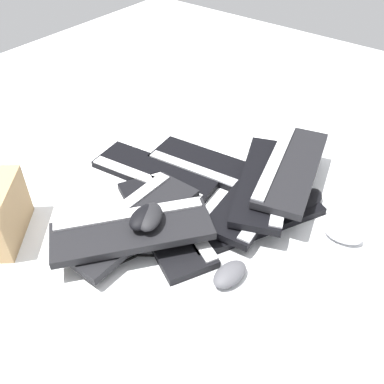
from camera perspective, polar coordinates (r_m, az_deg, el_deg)
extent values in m
plane|color=white|center=(1.34, 2.10, -2.83)|extent=(3.20, 3.20, 0.00)
cube|color=black|center=(1.29, -3.74, -3.97)|extent=(0.33, 0.46, 0.02)
cube|color=silver|center=(1.30, -1.48, -2.76)|extent=(0.22, 0.39, 0.01)
cube|color=black|center=(1.32, 8.09, -3.41)|extent=(0.46, 0.33, 0.02)
cube|color=#B2B5BA|center=(1.34, 6.89, -1.45)|extent=(0.39, 0.22, 0.01)
cube|color=black|center=(1.50, 2.57, 3.40)|extent=(0.20, 0.45, 0.02)
cube|color=#B2B5BA|center=(1.45, 1.51, 2.72)|extent=(0.09, 0.42, 0.01)
cube|color=black|center=(1.48, -4.93, 2.62)|extent=(0.21, 0.46, 0.02)
cube|color=silver|center=(1.43, -6.22, 1.89)|extent=(0.09, 0.42, 0.01)
cube|color=black|center=(1.35, 8.51, -0.39)|extent=(0.45, 0.20, 0.02)
cube|color=#B2B5BA|center=(1.33, 10.77, -0.72)|extent=(0.42, 0.08, 0.01)
cube|color=black|center=(1.36, 9.70, 1.44)|extent=(0.46, 0.31, 0.02)
cube|color=silver|center=(1.35, 12.12, 1.52)|extent=(0.40, 0.19, 0.01)
cube|color=black|center=(1.38, 13.22, 3.17)|extent=(0.46, 0.26, 0.02)
cube|color=#B2B5BA|center=(1.38, 11.05, 4.24)|extent=(0.41, 0.15, 0.01)
cube|color=black|center=(1.26, -7.81, -3.95)|extent=(0.44, 0.15, 0.02)
cube|color=silver|center=(1.28, -9.68, -2.37)|extent=(0.42, 0.04, 0.01)
cube|color=black|center=(1.19, -7.97, -5.19)|extent=(0.44, 0.39, 0.02)
cube|color=silver|center=(1.22, -8.40, -2.86)|extent=(0.35, 0.29, 0.01)
ellipsoid|color=black|center=(1.17, -5.64, -3.31)|extent=(0.13, 0.11, 0.04)
ellipsoid|color=black|center=(1.17, -6.37, -3.29)|extent=(0.12, 0.08, 0.04)
ellipsoid|color=black|center=(1.41, 15.45, -0.89)|extent=(0.11, 0.07, 0.04)
ellipsoid|color=#B7B7BC|center=(1.32, 19.56, -5.34)|extent=(0.08, 0.12, 0.04)
ellipsoid|color=#4C4C51|center=(1.15, 5.06, -10.87)|extent=(0.12, 0.08, 0.04)
cylinder|color=black|center=(1.29, -15.24, -6.26)|extent=(0.08, 0.10, 0.01)
cylinder|color=black|center=(1.24, -14.55, -8.88)|extent=(0.02, 0.05, 0.01)
cylinder|color=black|center=(1.21, -12.49, -9.75)|extent=(0.04, 0.06, 0.01)
cylinder|color=black|center=(1.21, -9.15, -9.06)|extent=(0.08, 0.04, 0.01)
cylinder|color=black|center=(1.22, -4.52, -8.39)|extent=(0.08, 0.10, 0.01)
cylinder|color=black|center=(1.20, -0.15, -8.85)|extent=(0.03, 0.07, 0.01)
sphere|color=black|center=(1.33, -15.33, -4.49)|extent=(0.01, 0.01, 0.01)
sphere|color=black|center=(1.25, -15.14, -8.14)|extent=(0.01, 0.01, 0.01)
sphere|color=black|center=(1.22, -13.95, -9.65)|extent=(0.01, 0.01, 0.01)
sphere|color=black|center=(1.20, -11.02, -9.85)|extent=(0.01, 0.01, 0.01)
sphere|color=black|center=(1.22, -7.32, -8.27)|extent=(0.01, 0.01, 0.01)
sphere|color=black|center=(1.21, -1.70, -8.48)|extent=(0.01, 0.01, 0.01)
sphere|color=black|center=(1.20, 1.43, -9.23)|extent=(0.01, 0.01, 0.01)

